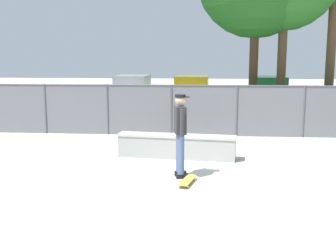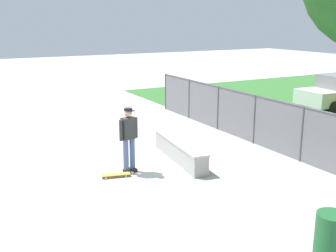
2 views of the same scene
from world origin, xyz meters
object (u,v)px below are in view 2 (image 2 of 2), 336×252
(concrete_ledge, at_px, (180,151))
(skateboarder, at_px, (129,137))
(skateboard, at_px, (116,175))
(trash_bin, at_px, (331,240))

(concrete_ledge, distance_m, skateboarder, 1.89)
(skateboard, xyz_separation_m, trash_bin, (5.71, 1.73, 0.41))
(concrete_ledge, bearing_deg, trash_bin, -4.68)
(concrete_ledge, distance_m, trash_bin, 6.11)
(concrete_ledge, relative_size, skateboard, 3.81)
(concrete_ledge, height_order, skateboarder, skateboarder)
(trash_bin, bearing_deg, skateboarder, -168.09)
(skateboard, bearing_deg, concrete_ledge, 99.57)
(skateboarder, bearing_deg, trash_bin, 11.91)
(skateboarder, distance_m, trash_bin, 6.05)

